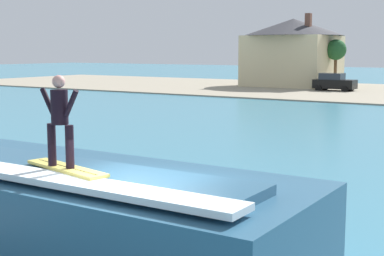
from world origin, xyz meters
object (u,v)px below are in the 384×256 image
wave_crest (82,210)px  surfboard (66,168)px  house_with_chimney (293,50)px  tree_tall_bare (336,50)px  surfer (60,116)px  car_near_shore (334,82)px

wave_crest → surfboard: 1.31m
wave_crest → house_with_chimney: house_with_chimney is taller
surfboard → tree_tall_bare: tree_tall_bare is taller
surfer → surfboard: bearing=36.0°
surfboard → car_near_shore: surfboard is taller
surfboard → wave_crest: bearing=114.6°
surfer → tree_tall_bare: size_ratio=0.33×
wave_crest → car_near_shore: bearing=102.8°
house_with_chimney → tree_tall_bare: house_with_chimney is taller
car_near_shore → tree_tall_bare: 5.76m
wave_crest → surfboard: size_ratio=4.35×
wave_crest → car_near_shore: (-10.69, 47.21, 0.05)m
surfboard → house_with_chimney: size_ratio=0.20×
surfer → tree_tall_bare: 54.05m
wave_crest → car_near_shore: size_ratio=2.38×
surfboard → surfer: size_ratio=1.29×
house_with_chimney → tree_tall_bare: bearing=-5.9°
surfboard → tree_tall_bare: 54.05m
car_near_shore → house_with_chimney: (-6.64, 5.13, 3.23)m
car_near_shore → tree_tall_bare: tree_tall_bare is taller
wave_crest → tree_tall_bare: 53.31m
wave_crest → surfboard: surfboard is taller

